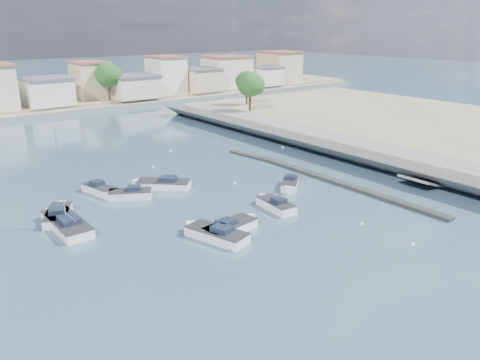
# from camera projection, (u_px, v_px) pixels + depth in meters

# --- Properties ---
(ground) EXTENTS (400.00, 400.00, 0.00)m
(ground) POSITION_uv_depth(u_px,v_px,m) (151.00, 142.00, 69.34)
(ground) COLOR #2B4757
(ground) RESTS_ON ground
(seawall_walkway) EXTENTS (5.00, 90.00, 1.80)m
(seawall_walkway) POSITION_uv_depth(u_px,v_px,m) (381.00, 154.00, 59.50)
(seawall_walkway) COLOR slate
(seawall_walkway) RESTS_ON ground
(seawall_embankment) EXTENTS (49.65, 90.00, 2.90)m
(seawall_embankment) POSITION_uv_depth(u_px,v_px,m) (467.00, 132.00, 72.05)
(seawall_embankment) COLOR slate
(seawall_embankment) RESTS_ON ground
(breakwater) EXTENTS (2.00, 31.02, 0.35)m
(breakwater) POSITION_uv_depth(u_px,v_px,m) (320.00, 177.00, 52.76)
(breakwater) COLOR black
(breakwater) RESTS_ON ground
(far_shore_land) EXTENTS (160.00, 40.00, 1.40)m
(far_shore_land) POSITION_uv_depth(u_px,v_px,m) (46.00, 97.00, 108.20)
(far_shore_land) COLOR gray
(far_shore_land) RESTS_ON ground
(far_shore_quay) EXTENTS (160.00, 2.50, 0.80)m
(far_shore_quay) POSITION_uv_depth(u_px,v_px,m) (78.00, 111.00, 92.51)
(far_shore_quay) COLOR slate
(far_shore_quay) RESTS_ON ground
(far_town) EXTENTS (113.01, 12.80, 8.35)m
(far_town) POSITION_uv_depth(u_px,v_px,m) (115.00, 81.00, 101.76)
(far_town) COLOR beige
(far_town) RESTS_ON far_shore_land
(shore_trees) EXTENTS (74.56, 38.32, 7.92)m
(shore_trees) POSITION_uv_depth(u_px,v_px,m) (121.00, 79.00, 93.36)
(shore_trees) COLOR #38281E
(shore_trees) RESTS_ON ground
(motorboat_a) EXTENTS (3.53, 5.91, 1.48)m
(motorboat_a) POSITION_uv_depth(u_px,v_px,m) (214.00, 234.00, 37.74)
(motorboat_a) COLOR white
(motorboat_a) RESTS_ON ground
(motorboat_b) EXTENTS (2.11, 4.78, 1.48)m
(motorboat_b) POSITION_uv_depth(u_px,v_px,m) (275.00, 205.00, 43.89)
(motorboat_b) COLOR white
(motorboat_b) RESTS_ON ground
(motorboat_c) EXTENTS (5.47, 5.38, 1.48)m
(motorboat_c) POSITION_uv_depth(u_px,v_px,m) (161.00, 185.00, 49.54)
(motorboat_c) COLOR white
(motorboat_c) RESTS_ON ground
(motorboat_d) EXTENTS (3.87, 3.62, 1.48)m
(motorboat_d) POSITION_uv_depth(u_px,v_px,m) (290.00, 185.00, 49.48)
(motorboat_d) COLOR white
(motorboat_d) RESTS_ON ground
(motorboat_e) EXTENTS (3.76, 5.17, 1.48)m
(motorboat_e) POSITION_uv_depth(u_px,v_px,m) (59.00, 214.00, 41.66)
(motorboat_e) COLOR white
(motorboat_e) RESTS_ON ground
(motorboat_f) EXTENTS (4.50, 3.54, 1.48)m
(motorboat_f) POSITION_uv_depth(u_px,v_px,m) (128.00, 195.00, 46.54)
(motorboat_f) COLOR white
(motorboat_f) RESTS_ON ground
(motorboat_g) EXTENTS (2.60, 4.92, 1.48)m
(motorboat_g) POSITION_uv_depth(u_px,v_px,m) (102.00, 190.00, 47.77)
(motorboat_g) COLOR white
(motorboat_g) RESTS_ON ground
(motorboat_h) EXTENTS (5.51, 2.60, 1.48)m
(motorboat_h) POSITION_uv_depth(u_px,v_px,m) (232.00, 227.00, 39.03)
(motorboat_h) COLOR white
(motorboat_h) RESTS_ON ground
(sailboat) EXTENTS (2.40, 7.53, 9.00)m
(sailboat) POSITION_uv_depth(u_px,v_px,m) (65.00, 223.00, 39.77)
(sailboat) COLOR white
(sailboat) RESTS_ON ground
(mooring_buoys) EXTENTS (19.37, 37.45, 0.37)m
(mooring_buoys) POSITION_uv_depth(u_px,v_px,m) (254.00, 179.00, 52.48)
(mooring_buoys) COLOR white
(mooring_buoys) RESTS_ON ground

